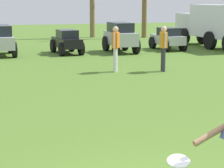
# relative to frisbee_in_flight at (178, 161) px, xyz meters

# --- Properties ---
(frisbee_in_flight) EXTENTS (0.36, 0.36, 0.09)m
(frisbee_in_flight) POSITION_rel_frisbee_in_flight_xyz_m (0.00, 0.00, 0.00)
(frisbee_in_flight) COLOR white
(teammate_near_sideline) EXTENTS (0.34, 0.46, 1.56)m
(teammate_near_sideline) POSITION_rel_frisbee_in_flight_xyz_m (2.22, 9.66, 0.41)
(teammate_near_sideline) COLOR silver
(teammate_near_sideline) RESTS_ON ground_plane
(teammate_midfield) EXTENTS (0.24, 0.50, 1.56)m
(teammate_midfield) POSITION_rel_frisbee_in_flight_xyz_m (3.82, 9.26, 0.41)
(teammate_midfield) COLOR #33333D
(teammate_midfield) RESTS_ON ground_plane
(parked_car_slot_d) EXTENTS (1.24, 2.44, 1.34)m
(parked_car_slot_d) POSITION_rel_frisbee_in_flight_xyz_m (-1.32, 15.40, 0.20)
(parked_car_slot_d) COLOR #B7BABF
(parked_car_slot_d) RESTS_ON ground_plane
(parked_car_slot_e) EXTENTS (1.25, 2.27, 1.10)m
(parked_car_slot_e) POSITION_rel_frisbee_in_flight_xyz_m (1.62, 15.24, 0.04)
(parked_car_slot_e) COLOR black
(parked_car_slot_e) RESTS_ON ground_plane
(parked_car_slot_f) EXTENTS (1.19, 2.36, 1.40)m
(parked_car_slot_f) POSITION_rel_frisbee_in_flight_xyz_m (4.14, 15.01, 0.22)
(parked_car_slot_f) COLOR #B7BABF
(parked_car_slot_f) RESTS_ON ground_plane
(parked_car_slot_g) EXTENTS (1.20, 2.25, 1.10)m
(parked_car_slot_g) POSITION_rel_frisbee_in_flight_xyz_m (6.70, 15.31, 0.04)
(parked_car_slot_g) COLOR #B7BABF
(parked_car_slot_g) RESTS_ON ground_plane
(box_truck) EXTENTS (1.65, 5.95, 2.20)m
(box_truck) POSITION_rel_frisbee_in_flight_xyz_m (9.35, 15.50, 0.71)
(box_truck) COLOR silver
(box_truck) RESTS_ON ground_plane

